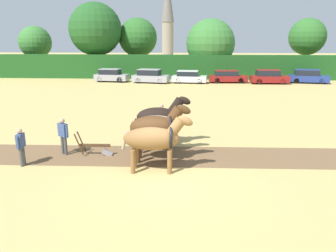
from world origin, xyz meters
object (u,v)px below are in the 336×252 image
at_px(church_spire, 168,16).
at_px(farmer_onlooker_left, 21,145).
at_px(tree_left, 95,29).
at_px(draft_horse_lead_right, 156,127).
at_px(parked_car_left, 150,76).
at_px(parked_car_center_left, 189,77).
at_px(tree_center_right, 307,37).
at_px(parked_car_center_right, 269,77).
at_px(draft_horse_trail_right, 160,117).
at_px(parked_car_right, 308,77).
at_px(parked_car_center, 227,77).
at_px(draft_horse_lead_left, 154,139).
at_px(farmer_at_plow, 63,134).
at_px(parked_car_far_left, 111,76).
at_px(tree_far_left, 35,42).
at_px(plow, 97,148).
at_px(draft_horse_trail_left, 158,125).
at_px(tree_center_left, 138,38).
at_px(tree_center, 211,44).
at_px(farmer_beside_team, 162,117).

distance_m(church_spire, farmer_onlooker_left, 71.93).
bearing_deg(tree_left, draft_horse_lead_right, -70.51).
height_order(parked_car_left, parked_car_center_left, parked_car_left).
height_order(tree_center_right, parked_car_center_right, tree_center_right).
bearing_deg(draft_horse_trail_right, parked_car_right, 56.44).
bearing_deg(parked_car_center, tree_left, 157.53).
relative_size(farmer_onlooker_left, parked_car_center, 0.34).
height_order(tree_center_right, draft_horse_lead_left, tree_center_right).
xyz_separation_m(draft_horse_lead_right, farmer_at_plow, (-4.15, 0.51, -0.49)).
bearing_deg(parked_car_far_left, draft_horse_lead_left, -66.93).
height_order(tree_far_left, draft_horse_trail_right, tree_far_left).
distance_m(farmer_onlooker_left, parked_car_center, 29.49).
bearing_deg(plow, draft_horse_trail_left, 12.08).
xyz_separation_m(tree_center_left, parked_car_center_right, (16.66, -9.60, -4.47)).
height_order(tree_far_left, parked_car_right, tree_far_left).
xyz_separation_m(tree_left, church_spire, (7.32, 37.83, 4.31)).
bearing_deg(tree_center_left, tree_center_right, -2.92).
height_order(draft_horse_trail_right, plow, draft_horse_trail_right).
relative_size(draft_horse_lead_left, farmer_onlooker_left, 1.79).
bearing_deg(tree_center, church_spire, 102.31).
bearing_deg(parked_car_far_left, draft_horse_lead_right, -66.33).
xyz_separation_m(tree_center_left, church_spire, (1.98, 34.99, 5.38)).
distance_m(tree_left, draft_horse_lead_left, 35.93).
bearing_deg(draft_horse_trail_right, farmer_at_plow, -158.38).
bearing_deg(farmer_onlooker_left, draft_horse_trail_left, 16.31).
bearing_deg(tree_center_right, farmer_beside_team, -120.00).
height_order(parked_car_far_left, parked_car_left, parked_car_left).
relative_size(tree_center_left, parked_car_right, 1.72).
bearing_deg(plow, tree_far_left, 116.81).
distance_m(farmer_beside_team, parked_car_left, 21.72).
bearing_deg(draft_horse_trail_left, parked_car_left, 95.96).
height_order(draft_horse_trail_right, farmer_beside_team, draft_horse_trail_right).
distance_m(draft_horse_lead_left, parked_car_center, 28.14).
bearing_deg(draft_horse_lead_left, tree_center_left, 98.08).
bearing_deg(parked_car_left, plow, -78.55).
bearing_deg(draft_horse_lead_right, parked_car_center, 76.02).
height_order(tree_left, church_spire, church_spire).
height_order(plow, parked_car_center_right, parked_car_center_right).
distance_m(parked_car_center_left, parked_car_right, 13.95).
bearing_deg(tree_left, tree_center_right, 3.29).
bearing_deg(tree_center, tree_center_right, 7.28).
height_order(tree_far_left, parked_car_center_right, tree_far_left).
relative_size(draft_horse_trail_right, parked_car_left, 0.61).
xyz_separation_m(plow, parked_car_center, (8.47, 25.91, 0.38)).
xyz_separation_m(parked_car_far_left, parked_car_right, (23.31, 0.28, 0.01)).
bearing_deg(draft_horse_trail_left, tree_center_left, 98.61).
relative_size(draft_horse_trail_left, parked_car_right, 0.57).
xyz_separation_m(church_spire, farmer_at_plow, (0.03, -69.84, -9.66)).
bearing_deg(tree_far_left, draft_horse_lead_right, -58.62).
bearing_deg(parked_car_center, draft_horse_trail_left, -106.02).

